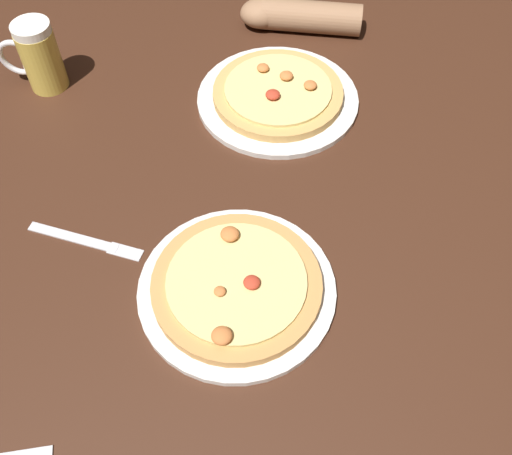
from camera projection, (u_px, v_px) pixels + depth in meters
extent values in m
cube|color=#3D2114|center=(256.00, 239.00, 1.03)|extent=(2.40, 2.40, 0.03)
cylinder|color=silver|center=(237.00, 290.00, 0.95)|extent=(0.32, 0.32, 0.01)
cylinder|color=tan|center=(237.00, 285.00, 0.93)|extent=(0.27, 0.27, 0.02)
cylinder|color=#DBC67A|center=(236.00, 281.00, 0.92)|extent=(0.22, 0.22, 0.01)
ellipsoid|color=#B73823|center=(252.00, 282.00, 0.91)|extent=(0.03, 0.03, 0.01)
ellipsoid|color=#C67038|center=(230.00, 234.00, 0.96)|extent=(0.03, 0.03, 0.02)
ellipsoid|color=#C67038|center=(220.00, 291.00, 0.90)|extent=(0.02, 0.02, 0.01)
ellipsoid|color=#C67038|center=(222.00, 336.00, 0.86)|extent=(0.03, 0.03, 0.02)
cylinder|color=silver|center=(278.00, 99.00, 1.22)|extent=(0.33, 0.33, 0.01)
cylinder|color=tan|center=(278.00, 93.00, 1.20)|extent=(0.27, 0.27, 0.02)
cylinder|color=#DBC67A|center=(278.00, 89.00, 1.19)|extent=(0.22, 0.22, 0.01)
ellipsoid|color=#C67038|center=(286.00, 76.00, 1.20)|extent=(0.03, 0.03, 0.01)
ellipsoid|color=#C67038|center=(263.00, 68.00, 1.22)|extent=(0.03, 0.03, 0.01)
ellipsoid|color=#C67038|center=(310.00, 85.00, 1.19)|extent=(0.03, 0.03, 0.01)
ellipsoid|color=#B73823|center=(273.00, 95.00, 1.17)|extent=(0.03, 0.03, 0.01)
cylinder|color=gold|center=(42.00, 60.00, 1.20)|extent=(0.08, 0.08, 0.13)
cylinder|color=white|center=(31.00, 28.00, 1.14)|extent=(0.08, 0.08, 0.02)
torus|color=silver|center=(18.00, 58.00, 1.20)|extent=(0.09, 0.03, 0.08)
cube|color=silver|center=(73.00, 237.00, 1.01)|extent=(0.16, 0.08, 0.01)
cube|color=silver|center=(125.00, 251.00, 0.99)|extent=(0.06, 0.05, 0.00)
cylinder|color=#936B4C|center=(311.00, 17.00, 1.34)|extent=(0.24, 0.12, 0.07)
ellipsoid|color=#936B4C|center=(262.00, 13.00, 1.35)|extent=(0.10, 0.08, 0.06)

